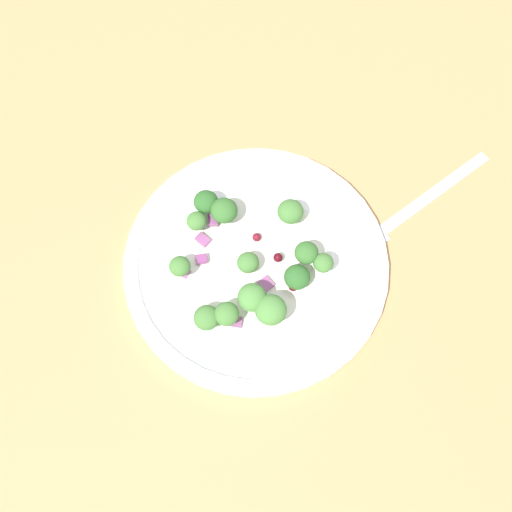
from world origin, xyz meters
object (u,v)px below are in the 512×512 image
Objects in this scene: broccoli_floret_2 at (297,277)px; plate at (256,263)px; broccoli_floret_0 at (290,212)px; broccoli_floret_1 at (197,221)px; fork at (415,207)px.

plate is at bearing -117.90° from broccoli_floret_2.
broccoli_floret_2 is (2.13, 4.02, 1.92)cm from plate.
broccoli_floret_2 is at bearing 5.88° from broccoli_floret_0.
plate is 4.94cm from broccoli_floret_2.
broccoli_floret_2 reaches higher than broccoli_floret_1.
plate is at bearing -66.58° from fork.
broccoli_floret_0 is at bearing 97.64° from broccoli_floret_1.
plate is 9.96× the size of broccoli_floret_0.
broccoli_floret_1 reaches higher than plate.
broccoli_floret_2 is 0.16× the size of fork.
plate is 10.33× the size of broccoli_floret_2.
plate is 18.07cm from fork.
plate is at bearing 59.68° from broccoli_floret_1.
broccoli_floret_0 reaches higher than plate.
broccoli_floret_2 reaches higher than plate.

